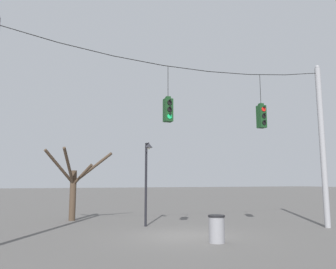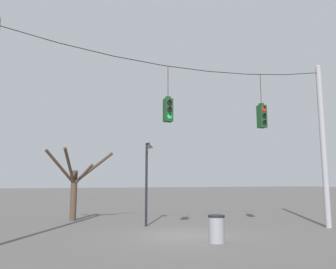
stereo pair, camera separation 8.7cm
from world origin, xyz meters
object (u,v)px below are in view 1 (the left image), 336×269
(utility_pole_right, at_px, (322,144))
(traffic_light_near_right_pole, at_px, (168,110))
(bare_tree, at_px, (74,184))
(trash_bin, at_px, (217,229))
(street_lamp, at_px, (147,169))
(traffic_light_near_left_pole, at_px, (262,116))

(utility_pole_right, bearing_deg, traffic_light_near_right_pole, -179.94)
(bare_tree, bearing_deg, traffic_light_near_right_pole, -66.92)
(bare_tree, height_order, trash_bin, bare_tree)
(bare_tree, distance_m, trash_bin, 9.68)
(utility_pole_right, height_order, street_lamp, utility_pole_right)
(street_lamp, height_order, bare_tree, street_lamp)
(traffic_light_near_right_pole, bearing_deg, trash_bin, -48.95)
(traffic_light_near_right_pole, bearing_deg, street_lamp, 86.97)
(traffic_light_near_right_pole, height_order, trash_bin, traffic_light_near_right_pole)
(street_lamp, bearing_deg, utility_pole_right, -22.96)
(bare_tree, bearing_deg, trash_bin, -63.22)
(street_lamp, bearing_deg, traffic_light_near_right_pole, -93.03)
(traffic_light_near_right_pole, bearing_deg, utility_pole_right, 0.06)
(traffic_light_near_left_pole, height_order, trash_bin, traffic_light_near_left_pole)
(traffic_light_near_left_pole, distance_m, trash_bin, 5.93)
(street_lamp, bearing_deg, traffic_light_near_left_pole, -37.47)
(traffic_light_near_right_pole, height_order, traffic_light_near_left_pole, traffic_light_near_left_pole)
(traffic_light_near_right_pole, xyz_separation_m, traffic_light_near_left_pole, (4.62, 0.00, 0.06))
(utility_pole_right, bearing_deg, street_lamp, 157.04)
(traffic_light_near_right_pole, relative_size, traffic_light_near_left_pole, 0.94)
(utility_pole_right, height_order, trash_bin, utility_pole_right)
(traffic_light_near_right_pole, xyz_separation_m, bare_tree, (-2.99, 7.03, -3.09))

